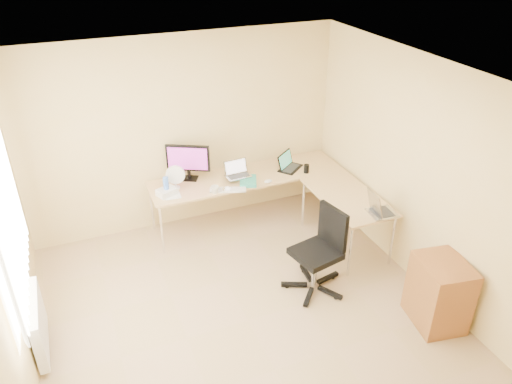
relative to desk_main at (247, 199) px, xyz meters
name	(u,v)px	position (x,y,z in m)	size (l,w,h in m)	color
floor	(248,320)	(-0.72, -1.85, -0.36)	(4.50, 4.50, 0.00)	tan
ceiling	(245,85)	(-0.72, -1.85, 2.24)	(4.50, 4.50, 0.00)	white
wall_back	(184,134)	(-0.72, 0.40, 0.93)	(4.50, 4.50, 0.00)	#DBC387
wall_left	(5,272)	(-2.83, -1.85, 0.93)	(4.50, 4.50, 0.00)	#DBC387
wall_right	(426,179)	(1.38, -1.85, 0.93)	(4.50, 4.50, 0.00)	#DBC387
desk_main	(247,199)	(0.00, 0.00, 0.00)	(2.65, 0.70, 0.73)	tan
desk_return	(345,220)	(0.98, -1.00, 0.00)	(0.70, 1.30, 0.73)	tan
monitor	(188,162)	(-0.75, 0.20, 0.61)	(0.58, 0.19, 0.49)	black
book_stack	(248,181)	(-0.06, -0.20, 0.39)	(0.22, 0.29, 0.05)	#24806C
laptop_center	(238,169)	(-0.15, -0.07, 0.52)	(0.33, 0.25, 0.21)	#B7B7B7
laptop_black	(291,161)	(0.63, -0.04, 0.48)	(0.36, 0.27, 0.23)	black
keyboard	(228,190)	(-0.38, -0.30, 0.38)	(0.46, 0.13, 0.02)	silver
mouse	(268,181)	(0.19, -0.30, 0.38)	(0.11, 0.07, 0.04)	silver
mug	(215,190)	(-0.55, -0.30, 0.41)	(0.10, 0.10, 0.10)	silver
cd_stack	(226,190)	(-0.40, -0.30, 0.38)	(0.12, 0.12, 0.03)	white
water_bottle	(166,186)	(-1.13, -0.11, 0.49)	(0.07, 0.07, 0.25)	#3E6DD1
papers	(172,194)	(-1.07, -0.11, 0.37)	(0.20, 0.28, 0.01)	white
white_box	(167,192)	(-1.13, -0.11, 0.41)	(0.23, 0.17, 0.09)	white
desk_fan	(175,178)	(-0.98, 0.01, 0.52)	(0.24, 0.24, 0.31)	white
black_cup	(306,169)	(0.78, -0.23, 0.43)	(0.07, 0.07, 0.12)	black
laptop_return	(383,204)	(1.13, -1.52, 0.49)	(0.29, 0.37, 0.25)	#A6A6A6
office_chair	(316,253)	(0.18, -1.64, 0.14)	(0.61, 0.61, 1.02)	black
cabinet	(439,294)	(1.13, -2.60, -0.01)	(0.47, 0.58, 0.80)	brown
radiator	(38,324)	(-2.75, -1.45, -0.02)	(0.09, 0.80, 0.55)	white
window	(5,220)	(-2.78, -1.45, 1.19)	(0.10, 1.80, 1.40)	white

